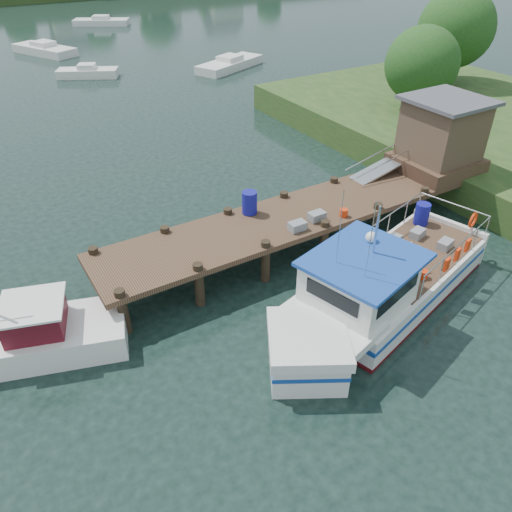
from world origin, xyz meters
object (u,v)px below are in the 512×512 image
dock (395,164)px  work_boat (13,339)px  moored_b (88,72)px  moored_far (101,22)px  moored_d (45,49)px  lobster_boat (378,289)px  moored_c (230,64)px

dock → work_boat: (-15.03, -0.55, -1.67)m
work_boat → moored_b: bearing=88.1°
moored_b → moored_far: bearing=63.0°
moored_d → work_boat: bearing=-99.0°
dock → lobster_boat: (-4.92, -4.52, -1.36)m
moored_b → moored_c: bearing=-24.7°
moored_b → lobster_boat: bearing=-97.6°
lobster_boat → moored_b: lobster_boat is taller
moored_b → moored_c: size_ratio=0.70×
lobster_boat → moored_far: size_ratio=1.57×
lobster_boat → work_boat: 10.87m
moored_far → work_boat: bearing=-94.3°
moored_d → dock: bearing=-77.1°
dock → moored_d: (-5.73, 38.35, -1.83)m
moored_far → lobster_boat: bearing=-83.0°
work_boat → dock: bearing=19.9°
moored_c → moored_far: bearing=83.2°
dock → moored_c: bearing=76.1°
work_boat → moored_c: work_boat is taller
dock → moored_far: (3.15, 50.01, -1.85)m
moored_far → moored_b: size_ratio=1.34×
work_boat → moored_b: 30.63m
lobster_boat → moored_far: 55.13m
moored_d → moored_far: bearing=57.1°
work_boat → moored_far: size_ratio=1.06×
moored_b → moored_d: (-1.07, 10.08, 0.04)m
moored_far → moored_b: moored_far is taller
lobster_boat → moored_b: 32.80m
moored_b → moored_d: size_ratio=0.70×
moored_far → moored_d: (-8.89, -11.66, 0.02)m
dock → moored_far: bearing=86.4°
dock → moored_c: (6.16, 24.84, -1.86)m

